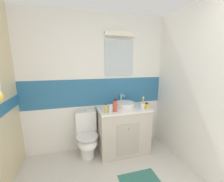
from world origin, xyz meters
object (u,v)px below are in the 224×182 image
at_px(sink_basin, 125,104).
at_px(deodorant_spray_can, 106,109).
at_px(toothbrush_cup, 143,106).
at_px(hair_gel_jar, 147,106).
at_px(mouthwash_bottle, 115,106).
at_px(toilet, 87,136).
at_px(soap_dispenser, 111,108).

distance_m(sink_basin, deodorant_spray_can, 0.45).
distance_m(toothbrush_cup, hair_gel_jar, 0.09).
relative_size(toothbrush_cup, hair_gel_jar, 2.20).
bearing_deg(mouthwash_bottle, hair_gel_jar, 1.21).
distance_m(sink_basin, toilet, 0.88).
bearing_deg(deodorant_spray_can, soap_dispenser, 6.78).
height_order(soap_dispenser, hair_gel_jar, soap_dispenser).
xyz_separation_m(sink_basin, mouthwash_bottle, (-0.24, -0.19, 0.05)).
relative_size(sink_basin, mouthwash_bottle, 1.91).
height_order(toilet, mouthwash_bottle, mouthwash_bottle).
relative_size(sink_basin, hair_gel_jar, 3.99).
distance_m(toilet, soap_dispenser, 0.69).
height_order(toothbrush_cup, hair_gel_jar, toothbrush_cup).
distance_m(hair_gel_jar, deodorant_spray_can, 0.75).
bearing_deg(soap_dispenser, mouthwash_bottle, 1.60).
height_order(sink_basin, deodorant_spray_can, sink_basin).
distance_m(hair_gel_jar, mouthwash_bottle, 0.59).
xyz_separation_m(toilet, hair_gel_jar, (1.04, -0.18, 0.52)).
xyz_separation_m(toothbrush_cup, soap_dispenser, (-0.57, 0.00, 0.01)).
distance_m(mouthwash_bottle, deodorant_spray_can, 0.17).
relative_size(toothbrush_cup, mouthwash_bottle, 1.05).
bearing_deg(sink_basin, toothbrush_cup, -37.07).
distance_m(toilet, hair_gel_jar, 1.18).
bearing_deg(toothbrush_cup, deodorant_spray_can, -179.45).
height_order(toothbrush_cup, soap_dispenser, toothbrush_cup).
relative_size(toilet, toothbrush_cup, 3.71).
bearing_deg(soap_dispenser, hair_gel_jar, 1.26).
bearing_deg(toilet, mouthwash_bottle, -22.24).
height_order(toilet, deodorant_spray_can, deodorant_spray_can).
distance_m(soap_dispenser, hair_gel_jar, 0.66).
height_order(toilet, soap_dispenser, soap_dispenser).
xyz_separation_m(sink_basin, toothbrush_cup, (0.26, -0.19, 0.01)).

